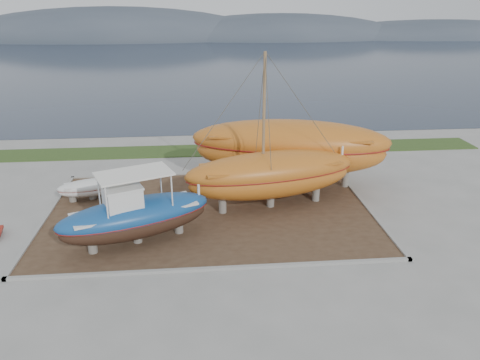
{
  "coord_description": "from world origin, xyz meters",
  "views": [
    {
      "loc": [
        -0.48,
        -20.23,
        11.48
      ],
      "look_at": [
        1.71,
        4.0,
        1.92
      ],
      "focal_mm": 35.0,
      "sensor_mm": 36.0,
      "label": 1
    }
  ],
  "objects_px": {
    "white_dinghy": "(92,189)",
    "orange_sailboat": "(272,133)",
    "blue_caique": "(135,209)",
    "orange_bare_hull": "(290,154)"
  },
  "relations": [
    {
      "from": "blue_caique",
      "to": "white_dinghy",
      "type": "xyz_separation_m",
      "value": [
        -3.34,
        5.73,
        -1.24
      ]
    },
    {
      "from": "white_dinghy",
      "to": "blue_caique",
      "type": "bearing_deg",
      "value": -75.51
    },
    {
      "from": "orange_sailboat",
      "to": "orange_bare_hull",
      "type": "height_order",
      "value": "orange_sailboat"
    },
    {
      "from": "white_dinghy",
      "to": "orange_sailboat",
      "type": "bearing_deg",
      "value": -26.86
    },
    {
      "from": "orange_bare_hull",
      "to": "blue_caique",
      "type": "bearing_deg",
      "value": -129.98
    },
    {
      "from": "white_dinghy",
      "to": "orange_bare_hull",
      "type": "distance_m",
      "value": 12.44
    },
    {
      "from": "white_dinghy",
      "to": "orange_bare_hull",
      "type": "bearing_deg",
      "value": -9.67
    },
    {
      "from": "blue_caique",
      "to": "orange_sailboat",
      "type": "height_order",
      "value": "orange_sailboat"
    },
    {
      "from": "orange_sailboat",
      "to": "orange_bare_hull",
      "type": "bearing_deg",
      "value": 51.51
    },
    {
      "from": "orange_sailboat",
      "to": "orange_bare_hull",
      "type": "distance_m",
      "value": 4.46
    }
  ]
}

